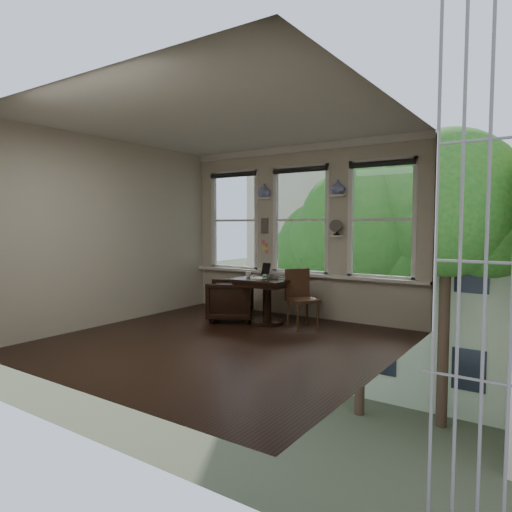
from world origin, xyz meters
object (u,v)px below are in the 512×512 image
Objects in this scene: mug at (248,274)px; armchair_left at (230,300)px; table at (267,301)px; side_chair_right at (303,300)px; laptop at (277,278)px.

armchair_left is at bearing -163.36° from mug.
table is at bearing 72.31° from armchair_left.
side_chair_right is at bearing -0.61° from table.
table is 0.44m from laptop.
laptop is (0.85, 0.14, 0.42)m from armchair_left.
side_chair_right reaches higher than mug.
armchair_left is 7.42× the size of mug.
side_chair_right is 2.53× the size of laptop.
laptop is at bearing -4.34° from table.
laptop is 3.57× the size of mug.
laptop is at bearing 4.49° from mug.
laptop is (0.20, -0.01, 0.39)m from table.
armchair_left is 0.96m from laptop.
table is 0.67m from armchair_left.
mug is at bearing 75.91° from armchair_left.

